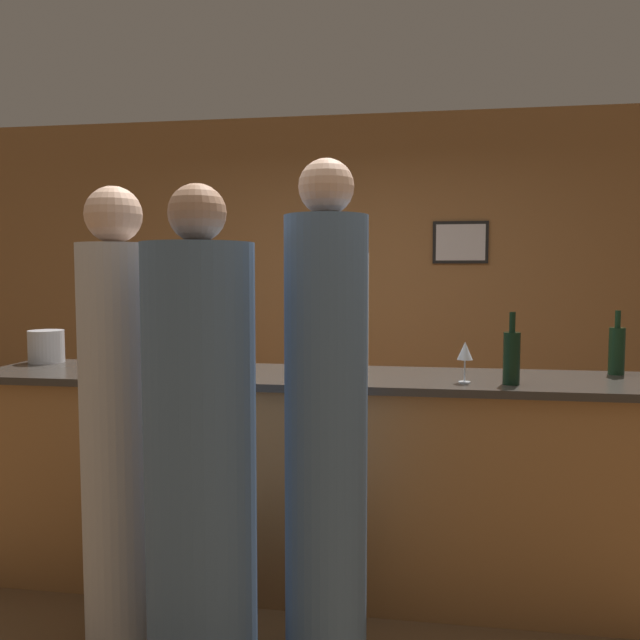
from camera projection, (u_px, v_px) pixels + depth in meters
ground_plane at (313, 582)px, 3.03m from camera, size 14.00×14.00×0.00m
back_wall at (357, 285)px, 5.22m from camera, size 8.00×0.08×2.80m
bar_counter at (313, 479)px, 2.99m from camera, size 3.24×0.61×1.02m
bartender at (342, 381)px, 3.71m from camera, size 0.32×0.32×1.83m
guest_0 at (119, 433)px, 2.45m from camera, size 0.29×0.29×1.83m
guest_1 at (326, 439)px, 2.27m from camera, size 0.30×0.30×1.90m
guest_2 at (201, 461)px, 2.22m from camera, size 0.39×0.39×1.81m
wine_bottle_0 at (512, 357)px, 2.67m from camera, size 0.07×0.07×0.31m
wine_bottle_1 at (617, 350)px, 2.94m from camera, size 0.07×0.07×0.30m
wine_bottle_2 at (324, 352)px, 2.91m from camera, size 0.08×0.08×0.29m
ice_bucket at (46, 346)px, 3.34m from camera, size 0.18×0.18×0.17m
wine_glass_0 at (465, 352)px, 2.71m from camera, size 0.07×0.07×0.18m
wine_glass_1 at (302, 351)px, 2.95m from camera, size 0.07×0.07×0.15m
wine_glass_2 at (204, 350)px, 2.77m from camera, size 0.07×0.07×0.18m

